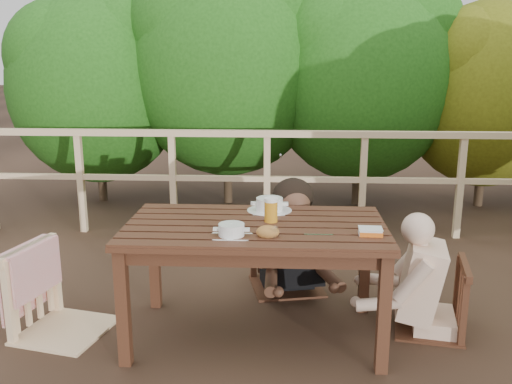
{
  "coord_description": "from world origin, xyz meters",
  "views": [
    {
      "loc": [
        0.17,
        -3.12,
        1.68
      ],
      "look_at": [
        0.0,
        0.05,
        0.9
      ],
      "focal_mm": 38.87,
      "sensor_mm": 36.0,
      "label": 1
    }
  ],
  "objects_px": {
    "woman": "(288,202)",
    "soup_far": "(269,205)",
    "table": "(256,282)",
    "bread_roll": "(268,232)",
    "diner_right": "(441,236)",
    "soup_near": "(231,231)",
    "chair_right": "(433,265)",
    "tumbler": "(273,233)",
    "butter_tub": "(370,233)",
    "chair_left": "(60,254)",
    "chair_far": "(287,222)",
    "beer_glass": "(271,211)"
  },
  "relations": [
    {
      "from": "woman",
      "to": "soup_far",
      "type": "relative_size",
      "value": 4.58
    },
    {
      "from": "table",
      "to": "bread_roll",
      "type": "relative_size",
      "value": 12.02
    },
    {
      "from": "diner_right",
      "to": "soup_near",
      "type": "bearing_deg",
      "value": 117.07
    },
    {
      "from": "table",
      "to": "woman",
      "type": "xyz_separation_m",
      "value": [
        0.19,
        0.77,
        0.3
      ]
    },
    {
      "from": "chair_right",
      "to": "soup_far",
      "type": "bearing_deg",
      "value": -88.26
    },
    {
      "from": "tumbler",
      "to": "butter_tub",
      "type": "bearing_deg",
      "value": 6.12
    },
    {
      "from": "table",
      "to": "chair_left",
      "type": "distance_m",
      "value": 1.2
    },
    {
      "from": "diner_right",
      "to": "chair_far",
      "type": "bearing_deg",
      "value": 67.37
    },
    {
      "from": "chair_left",
      "to": "tumbler",
      "type": "height_order",
      "value": "chair_left"
    },
    {
      "from": "soup_near",
      "to": "chair_far",
      "type": "bearing_deg",
      "value": 72.22
    },
    {
      "from": "chair_far",
      "to": "butter_tub",
      "type": "bearing_deg",
      "value": -76.16
    },
    {
      "from": "chair_left",
      "to": "beer_glass",
      "type": "distance_m",
      "value": 1.31
    },
    {
      "from": "soup_near",
      "to": "beer_glass",
      "type": "xyz_separation_m",
      "value": [
        0.21,
        0.27,
        0.04
      ]
    },
    {
      "from": "soup_near",
      "to": "soup_far",
      "type": "xyz_separation_m",
      "value": [
        0.19,
        0.52,
        0.01
      ]
    },
    {
      "from": "soup_near",
      "to": "beer_glass",
      "type": "relative_size",
      "value": 1.52
    },
    {
      "from": "chair_left",
      "to": "tumbler",
      "type": "bearing_deg",
      "value": -86.51
    },
    {
      "from": "woman",
      "to": "diner_right",
      "type": "xyz_separation_m",
      "value": [
        0.93,
        -0.63,
        -0.04
      ]
    },
    {
      "from": "soup_near",
      "to": "bread_roll",
      "type": "distance_m",
      "value": 0.2
    },
    {
      "from": "chair_right",
      "to": "soup_near",
      "type": "height_order",
      "value": "chair_right"
    },
    {
      "from": "woman",
      "to": "soup_near",
      "type": "xyz_separation_m",
      "value": [
        -0.31,
        -0.99,
        0.09
      ]
    },
    {
      "from": "beer_glass",
      "to": "soup_far",
      "type": "bearing_deg",
      "value": 93.66
    },
    {
      "from": "chair_far",
      "to": "tumbler",
      "type": "distance_m",
      "value": 1.01
    },
    {
      "from": "soup_near",
      "to": "tumbler",
      "type": "bearing_deg",
      "value": -2.57
    },
    {
      "from": "chair_left",
      "to": "soup_near",
      "type": "relative_size",
      "value": 4.28
    },
    {
      "from": "soup_far",
      "to": "butter_tub",
      "type": "distance_m",
      "value": 0.74
    },
    {
      "from": "soup_near",
      "to": "tumbler",
      "type": "distance_m",
      "value": 0.23
    },
    {
      "from": "table",
      "to": "woman",
      "type": "distance_m",
      "value": 0.85
    },
    {
      "from": "butter_tub",
      "to": "table",
      "type": "bearing_deg",
      "value": 166.86
    },
    {
      "from": "chair_left",
      "to": "bread_roll",
      "type": "relative_size",
      "value": 8.15
    },
    {
      "from": "chair_left",
      "to": "chair_far",
      "type": "height_order",
      "value": "chair_left"
    },
    {
      "from": "soup_near",
      "to": "table",
      "type": "bearing_deg",
      "value": 61.98
    },
    {
      "from": "bread_roll",
      "to": "butter_tub",
      "type": "bearing_deg",
      "value": 5.02
    },
    {
      "from": "table",
      "to": "soup_near",
      "type": "xyz_separation_m",
      "value": [
        -0.12,
        -0.23,
        0.39
      ]
    },
    {
      "from": "diner_right",
      "to": "butter_tub",
      "type": "distance_m",
      "value": 0.58
    },
    {
      "from": "chair_right",
      "to": "soup_near",
      "type": "distance_m",
      "value": 1.3
    },
    {
      "from": "woman",
      "to": "table",
      "type": "bearing_deg",
      "value": 63.79
    },
    {
      "from": "tumbler",
      "to": "butter_tub",
      "type": "xyz_separation_m",
      "value": [
        0.54,
        0.06,
        -0.01
      ]
    },
    {
      "from": "soup_far",
      "to": "beer_glass",
      "type": "bearing_deg",
      "value": -86.34
    },
    {
      "from": "soup_near",
      "to": "woman",
      "type": "bearing_deg",
      "value": 72.56
    },
    {
      "from": "bread_roll",
      "to": "chair_far",
      "type": "bearing_deg",
      "value": 83.45
    },
    {
      "from": "chair_right",
      "to": "table",
      "type": "bearing_deg",
      "value": -72.09
    },
    {
      "from": "bread_roll",
      "to": "tumbler",
      "type": "bearing_deg",
      "value": -15.9
    },
    {
      "from": "soup_far",
      "to": "butter_tub",
      "type": "xyz_separation_m",
      "value": [
        0.57,
        -0.48,
        -0.02
      ]
    },
    {
      "from": "chair_far",
      "to": "butter_tub",
      "type": "relative_size",
      "value": 7.78
    },
    {
      "from": "chair_right",
      "to": "woman",
      "type": "xyz_separation_m",
      "value": [
        -0.9,
        0.63,
        0.23
      ]
    },
    {
      "from": "soup_near",
      "to": "butter_tub",
      "type": "relative_size",
      "value": 1.87
    },
    {
      "from": "table",
      "to": "beer_glass",
      "type": "relative_size",
      "value": 9.58
    },
    {
      "from": "table",
      "to": "chair_right",
      "type": "relative_size",
      "value": 1.77
    },
    {
      "from": "table",
      "to": "chair_left",
      "type": "height_order",
      "value": "chair_left"
    },
    {
      "from": "soup_far",
      "to": "butter_tub",
      "type": "relative_size",
      "value": 2.21
    }
  ]
}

